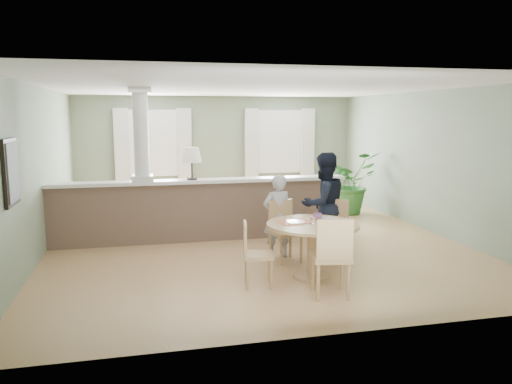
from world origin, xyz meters
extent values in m
plane|color=tan|center=(0.00, 0.00, 0.00)|extent=(8.00, 8.00, 0.00)
cube|color=gray|center=(0.00, 4.00, 1.35)|extent=(7.00, 0.02, 2.70)
cube|color=gray|center=(-3.50, 0.00, 1.35)|extent=(0.02, 8.00, 2.70)
cube|color=gray|center=(3.50, 0.00, 1.35)|extent=(0.02, 8.00, 2.70)
cube|color=gray|center=(0.00, -4.00, 1.35)|extent=(7.00, 0.02, 2.70)
cube|color=white|center=(0.00, 0.00, 2.70)|extent=(7.00, 8.00, 0.02)
cube|color=white|center=(-1.60, 3.97, 1.55)|extent=(1.10, 0.02, 1.50)
cube|color=white|center=(-1.60, 3.94, 1.55)|extent=(1.22, 0.04, 1.62)
cube|color=white|center=(1.60, 3.97, 1.55)|extent=(1.10, 0.02, 1.50)
cube|color=white|center=(1.60, 3.94, 1.55)|extent=(1.22, 0.04, 1.62)
cube|color=silver|center=(-2.35, 3.88, 1.25)|extent=(0.35, 0.10, 2.30)
cube|color=silver|center=(-0.85, 3.88, 1.25)|extent=(0.35, 0.10, 2.30)
cube|color=silver|center=(0.85, 3.88, 1.25)|extent=(0.35, 0.10, 2.30)
cube|color=silver|center=(2.35, 3.88, 1.25)|extent=(0.35, 0.10, 2.30)
cube|color=black|center=(-3.47, -2.00, 1.55)|extent=(0.04, 0.62, 0.82)
cube|color=#6C655B|center=(-3.44, -2.00, 1.55)|extent=(0.02, 0.52, 0.72)
cube|color=brown|center=(-0.90, 0.20, 0.53)|extent=(5.20, 0.22, 1.05)
cube|color=white|center=(-0.90, 0.20, 1.08)|extent=(5.32, 0.36, 0.06)
cube|color=white|center=(-1.90, 0.20, 1.16)|extent=(0.36, 0.36, 0.10)
cylinder|color=white|center=(-1.90, 0.20, 1.91)|extent=(0.26, 0.26, 1.39)
cube|color=white|center=(-1.90, 0.20, 2.65)|extent=(0.38, 0.38, 0.10)
cylinder|color=black|center=(-1.05, 0.20, 1.12)|extent=(0.18, 0.18, 0.03)
cylinder|color=black|center=(-1.05, 0.20, 1.28)|extent=(0.03, 0.03, 0.28)
cone|color=white|center=(-1.05, 0.20, 1.55)|extent=(0.36, 0.36, 0.26)
imported|color=#9B6F54|center=(-1.34, 1.35, 0.43)|extent=(3.14, 2.00, 0.85)
imported|color=#2B6628|center=(2.70, 1.96, 0.70)|extent=(1.59, 1.50, 1.41)
cylinder|color=tan|center=(0.35, -2.21, 0.02)|extent=(0.53, 0.53, 0.04)
cylinder|color=tan|center=(0.35, -2.21, 0.38)|extent=(0.14, 0.14, 0.69)
cylinder|color=tan|center=(0.35, -2.21, 0.75)|extent=(1.27, 1.27, 0.04)
cube|color=#BB2A38|center=(0.12, -2.08, 0.77)|extent=(0.52, 0.43, 0.01)
cube|color=#BB2A38|center=(0.63, -2.01, 0.77)|extent=(0.48, 0.37, 0.01)
cylinder|color=white|center=(0.13, -2.11, 0.78)|extent=(0.28, 0.28, 0.01)
cylinder|color=white|center=(0.66, -2.02, 0.78)|extent=(0.28, 0.28, 0.01)
cylinder|color=white|center=(0.33, -2.24, 0.82)|extent=(0.08, 0.08, 0.09)
cube|color=silver|center=(0.08, -2.17, 0.79)|extent=(0.06, 0.18, 0.00)
cube|color=silver|center=(-0.05, -2.17, 0.78)|extent=(0.07, 0.22, 0.00)
cylinder|color=white|center=(0.82, -2.21, 0.80)|extent=(0.04, 0.04, 0.07)
cylinder|color=silver|center=(0.82, -2.21, 0.85)|extent=(0.04, 0.04, 0.01)
imported|color=blue|center=(0.49, -2.02, 0.82)|extent=(0.15, 0.15, 0.10)
cube|color=tan|center=(0.21, -1.39, 0.45)|extent=(0.50, 0.50, 0.05)
cylinder|color=tan|center=(0.08, -1.59, 0.22)|extent=(0.04, 0.04, 0.43)
cylinder|color=tan|center=(0.41, -1.52, 0.22)|extent=(0.04, 0.04, 0.43)
cylinder|color=tan|center=(0.01, -1.26, 0.22)|extent=(0.04, 0.04, 0.43)
cylinder|color=tan|center=(0.34, -1.19, 0.22)|extent=(0.04, 0.04, 0.43)
cube|color=tan|center=(0.17, -1.20, 0.71)|extent=(0.40, 0.12, 0.46)
cube|color=tan|center=(0.90, -1.52, 0.46)|extent=(0.60, 0.60, 0.05)
cylinder|color=tan|center=(0.66, -1.54, 0.22)|extent=(0.04, 0.04, 0.44)
cylinder|color=tan|center=(0.92, -1.76, 0.22)|extent=(0.04, 0.04, 0.44)
cylinder|color=tan|center=(0.88, -1.28, 0.22)|extent=(0.04, 0.04, 0.44)
cylinder|color=tan|center=(1.14, -1.50, 0.22)|extent=(0.04, 0.04, 0.44)
cube|color=tan|center=(1.02, -1.37, 0.71)|extent=(0.34, 0.29, 0.47)
cube|color=tan|center=(0.33, -2.93, 0.49)|extent=(0.53, 0.53, 0.05)
cylinder|color=tan|center=(0.55, -2.78, 0.24)|extent=(0.04, 0.04, 0.47)
cylinder|color=tan|center=(0.18, -2.72, 0.24)|extent=(0.04, 0.04, 0.47)
cylinder|color=tan|center=(0.48, -3.15, 0.24)|extent=(0.04, 0.04, 0.47)
cylinder|color=tan|center=(0.11, -3.08, 0.24)|extent=(0.04, 0.04, 0.47)
cube|color=tan|center=(0.29, -3.14, 0.77)|extent=(0.44, 0.12, 0.50)
cube|color=tan|center=(-0.46, -2.38, 0.42)|extent=(0.45, 0.45, 0.05)
cylinder|color=tan|center=(-0.33, -2.56, 0.20)|extent=(0.04, 0.04, 0.40)
cylinder|color=tan|center=(-0.28, -2.25, 0.20)|extent=(0.04, 0.04, 0.40)
cylinder|color=tan|center=(-0.64, -2.50, 0.20)|extent=(0.04, 0.04, 0.40)
cylinder|color=tan|center=(-0.59, -2.19, 0.20)|extent=(0.04, 0.04, 0.40)
cube|color=tan|center=(-0.63, -2.34, 0.65)|extent=(0.10, 0.37, 0.42)
imported|color=#9B9BA0|center=(0.13, -1.16, 0.66)|extent=(0.53, 0.40, 1.33)
imported|color=black|center=(0.89, -1.17, 0.83)|extent=(0.95, 0.84, 1.66)
camera|label=1|loc=(-1.93, -8.54, 2.24)|focal=35.00mm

